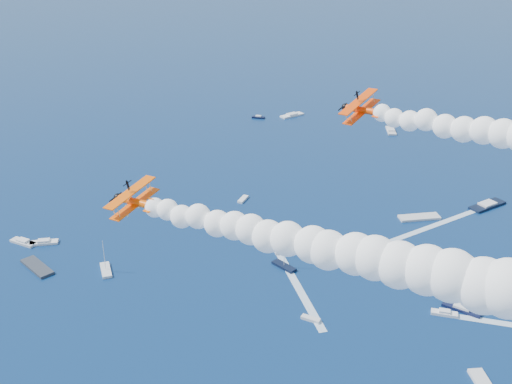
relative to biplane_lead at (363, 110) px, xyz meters
The scene contains 5 objects.
biplane_lead is the anchor object (origin of this frame).
biplane_trail 36.15m from the biplane_lead, 119.95° to the right, with size 7.59×8.52×5.13m, color #FF5805, non-canonical shape.
smoke_trail_trail 32.73m from the biplane_lead, 69.30° to the right, with size 58.21×6.95×10.62m, color white, non-canonical shape.
spectator_boats 86.43m from the biplane_lead, 99.80° to the left, with size 219.01×165.02×0.70m.
boat_wakes 78.68m from the biplane_lead, 94.94° to the left, with size 88.07×80.15×0.04m.
Camera 1 is at (49.74, -43.86, 86.44)m, focal length 43.70 mm.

